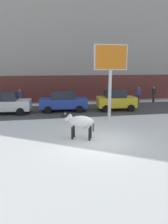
{
  "coord_description": "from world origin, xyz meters",
  "views": [
    {
      "loc": [
        -2.92,
        -10.65,
        4.1
      ],
      "look_at": [
        -0.51,
        2.6,
        1.1
      ],
      "focal_mm": 33.89,
      "sensor_mm": 36.0,
      "label": 1
    }
  ],
  "objects": [
    {
      "name": "billboard",
      "position": [
        1.84,
        4.61,
        4.31
      ],
      "size": [
        2.53,
        0.34,
        5.56
      ],
      "color": "silver",
      "rests_on": "ground"
    },
    {
      "name": "car_yellow_hatchback",
      "position": [
        3.44,
        7.8,
        0.93
      ],
      "size": [
        3.61,
        2.11,
        1.86
      ],
      "color": "gold",
      "rests_on": "ground"
    },
    {
      "name": "road_strip",
      "position": [
        0.0,
        8.33,
        0.0
      ],
      "size": [
        60.0,
        5.6,
        0.01
      ],
      "primitive_type": "cube",
      "color": "#423F3F",
      "rests_on": "ground"
    },
    {
      "name": "car_white_sedan",
      "position": [
        -6.37,
        8.07,
        0.91
      ],
      "size": [
        4.31,
        2.2,
        1.84
      ],
      "color": "white",
      "rests_on": "ground"
    },
    {
      "name": "cow_holstein",
      "position": [
        -1.06,
        0.64,
        1.0
      ],
      "size": [
        1.91,
        1.08,
        1.54
      ],
      "color": "silver",
      "rests_on": "ground"
    },
    {
      "name": "building_facade",
      "position": [
        0.0,
        15.48,
        6.48
      ],
      "size": [
        44.0,
        6.1,
        13.0
      ],
      "color": "gray",
      "rests_on": "ground"
    },
    {
      "name": "pedestrian_near_billboard",
      "position": [
        9.04,
        11.2,
        0.88
      ],
      "size": [
        0.36,
        0.24,
        1.73
      ],
      "color": "#282833",
      "rests_on": "ground"
    },
    {
      "name": "car_blue_sedan",
      "position": [
        -1.37,
        8.23,
        0.91
      ],
      "size": [
        4.31,
        2.2,
        1.84
      ],
      "color": "#233D9E",
      "rests_on": "ground"
    },
    {
      "name": "pedestrian_far_left",
      "position": [
        7.21,
        11.2,
        0.88
      ],
      "size": [
        0.36,
        0.24,
        1.73
      ],
      "color": "#282833",
      "rests_on": "ground"
    },
    {
      "name": "pedestrian_by_cars",
      "position": [
        -5.49,
        11.2,
        0.88
      ],
      "size": [
        0.36,
        0.24,
        1.73
      ],
      "color": "#282833",
      "rests_on": "ground"
    },
    {
      "name": "ground_plane",
      "position": [
        0.0,
        0.0,
        0.0
      ],
      "size": [
        120.0,
        120.0,
        0.0
      ],
      "primitive_type": "plane",
      "color": "white"
    }
  ]
}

